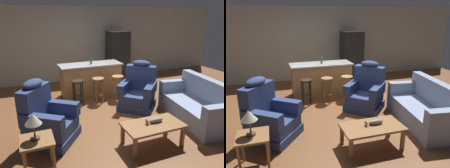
# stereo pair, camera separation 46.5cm
# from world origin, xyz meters

# --- Properties ---
(ground_plane) EXTENTS (12.00, 12.00, 0.00)m
(ground_plane) POSITION_xyz_m (0.00, 0.00, 0.00)
(ground_plane) COLOR brown
(back_wall) EXTENTS (12.00, 0.05, 2.60)m
(back_wall) POSITION_xyz_m (0.00, 3.12, 1.30)
(back_wall) COLOR #B2B2A3
(back_wall) RESTS_ON ground_plane
(coffee_table) EXTENTS (1.10, 0.60, 0.42)m
(coffee_table) POSITION_xyz_m (0.23, -1.64, 0.36)
(coffee_table) COLOR olive
(coffee_table) RESTS_ON ground_plane
(fish_figurine) EXTENTS (0.34, 0.10, 0.10)m
(fish_figurine) POSITION_xyz_m (0.28, -1.60, 0.46)
(fish_figurine) COLOR #4C3823
(fish_figurine) RESTS_ON coffee_table
(couch) EXTENTS (1.09, 2.00, 0.94)m
(couch) POSITION_xyz_m (1.73, -1.15, 0.34)
(couch) COLOR #8493B2
(couch) RESTS_ON ground_plane
(recliner_near_lamp) EXTENTS (1.18, 1.18, 1.20)m
(recliner_near_lamp) POSITION_xyz_m (-1.52, -0.74, 0.42)
(recliner_near_lamp) COLOR navy
(recliner_near_lamp) RESTS_ON ground_plane
(recliner_near_island) EXTENTS (1.19, 1.19, 1.20)m
(recliner_near_island) POSITION_xyz_m (0.84, -0.01, 0.42)
(recliner_near_island) COLOR navy
(recliner_near_island) RESTS_ON ground_plane
(end_table) EXTENTS (0.48, 0.48, 0.56)m
(end_table) POSITION_xyz_m (-1.76, -1.60, 0.46)
(end_table) COLOR olive
(end_table) RESTS_ON ground_plane
(table_lamp) EXTENTS (0.24, 0.24, 0.41)m
(table_lamp) POSITION_xyz_m (-1.78, -1.59, 0.87)
(table_lamp) COLOR #4C3823
(table_lamp) RESTS_ON end_table
(kitchen_island) EXTENTS (1.80, 0.70, 0.95)m
(kitchen_island) POSITION_xyz_m (0.00, 1.35, 0.48)
(kitchen_island) COLOR #AD7F4C
(kitchen_island) RESTS_ON ground_plane
(bar_stool_left) EXTENTS (0.32, 0.32, 0.68)m
(bar_stool_left) POSITION_xyz_m (-0.56, 0.72, 0.47)
(bar_stool_left) COLOR black
(bar_stool_left) RESTS_ON ground_plane
(bar_stool_middle) EXTENTS (0.32, 0.32, 0.68)m
(bar_stool_middle) POSITION_xyz_m (0.01, 0.72, 0.47)
(bar_stool_middle) COLOR olive
(bar_stool_middle) RESTS_ON ground_plane
(bar_stool_right) EXTENTS (0.32, 0.32, 0.68)m
(bar_stool_right) POSITION_xyz_m (0.58, 0.72, 0.47)
(bar_stool_right) COLOR #A87A47
(bar_stool_right) RESTS_ON ground_plane
(refrigerator) EXTENTS (0.70, 0.69, 1.76)m
(refrigerator) POSITION_xyz_m (1.41, 2.55, 0.88)
(refrigerator) COLOR black
(refrigerator) RESTS_ON ground_plane
(bottle_tall_green) EXTENTS (0.06, 0.06, 0.27)m
(bottle_tall_green) POSITION_xyz_m (0.02, 1.35, 1.05)
(bottle_tall_green) COLOR #2D6B38
(bottle_tall_green) RESTS_ON kitchen_island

